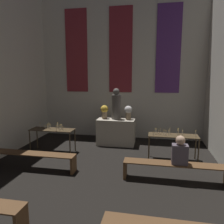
% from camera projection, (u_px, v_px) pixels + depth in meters
% --- Properties ---
extents(wall_back, '(6.62, 0.16, 5.75)m').
position_uv_depth(wall_back, '(121.00, 65.00, 8.55)').
color(wall_back, silver).
rests_on(wall_back, ground_plane).
extents(altar, '(1.34, 0.74, 0.94)m').
position_uv_depth(altar, '(116.00, 132.00, 7.96)').
color(altar, '#BCB29E').
rests_on(altar, ground_plane).
extents(statue, '(0.33, 0.33, 1.10)m').
position_uv_depth(statue, '(116.00, 105.00, 7.80)').
color(statue, '#5B5651').
rests_on(statue, altar).
extents(flower_vase_left, '(0.28, 0.28, 0.49)m').
position_uv_depth(flower_vase_left, '(104.00, 111.00, 7.91)').
color(flower_vase_left, '#937A5B').
rests_on(flower_vase_left, altar).
extents(flower_vase_right, '(0.28, 0.28, 0.49)m').
position_uv_depth(flower_vase_right, '(128.00, 112.00, 7.75)').
color(flower_vase_right, '#937A5B').
rests_on(flower_vase_right, altar).
extents(candle_rack_left, '(1.43, 0.51, 0.97)m').
position_uv_depth(candle_rack_left, '(52.00, 132.00, 7.10)').
color(candle_rack_left, '#473823').
rests_on(candle_rack_left, ground_plane).
extents(candle_rack_right, '(1.43, 0.51, 0.97)m').
position_uv_depth(candle_rack_right, '(173.00, 138.00, 6.39)').
color(candle_rack_right, '#473823').
rests_on(candle_rack_right, ground_plane).
extents(pew_back_left, '(2.39, 0.36, 0.45)m').
position_uv_depth(pew_back_left, '(32.00, 157.00, 5.83)').
color(pew_back_left, brown).
rests_on(pew_back_left, ground_plane).
extents(pew_back_right, '(2.39, 0.36, 0.45)m').
position_uv_depth(pew_back_right, '(174.00, 168.00, 5.14)').
color(pew_back_right, brown).
rests_on(pew_back_right, ground_plane).
extents(person_seated, '(0.36, 0.24, 0.68)m').
position_uv_depth(person_seated, '(180.00, 151.00, 5.06)').
color(person_seated, '#564C56').
rests_on(person_seated, pew_back_right).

